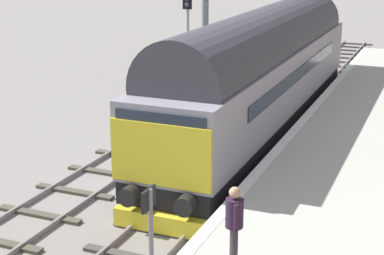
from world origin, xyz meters
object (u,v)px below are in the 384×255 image
diesel_locomotive (263,70)px  waiting_passenger (234,220)px  signal_post_near (188,25)px  platform_number_sign (150,231)px

diesel_locomotive → waiting_passenger: (2.80, -11.28, -0.49)m
signal_post_near → platform_number_sign: size_ratio=2.26×
platform_number_sign → diesel_locomotive: bearing=98.5°
diesel_locomotive → signal_post_near: signal_post_near is taller
platform_number_sign → waiting_passenger: size_ratio=1.31×
platform_number_sign → waiting_passenger: bearing=64.1°
diesel_locomotive → waiting_passenger: bearing=-76.1°
signal_post_near → platform_number_sign: bearing=-68.6°
signal_post_near → waiting_passenger: bearing=-64.3°
diesel_locomotive → platform_number_sign: (1.94, -13.05, -0.06)m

